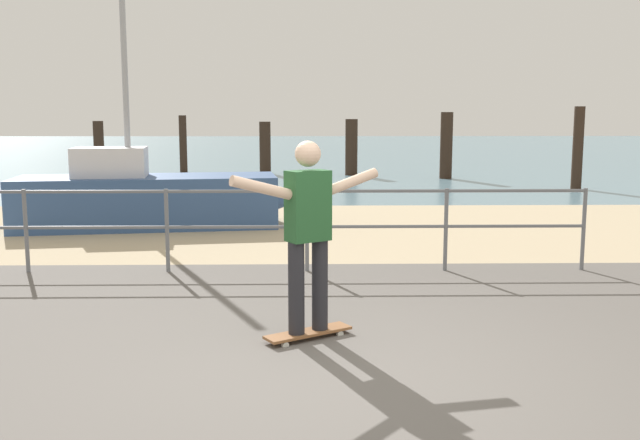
{
  "coord_description": "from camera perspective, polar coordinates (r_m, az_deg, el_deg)",
  "views": [
    {
      "loc": [
        -0.27,
        -5.03,
        1.95
      ],
      "look_at": [
        -0.12,
        2.0,
        0.9
      ],
      "focal_mm": 39.71,
      "sensor_mm": 36.0,
      "label": 1
    }
  ],
  "objects": [
    {
      "name": "beach_strip",
      "position": [
        12.19,
        0.11,
        -0.72
      ],
      "size": [
        24.0,
        6.0,
        0.04
      ],
      "primitive_type": "cube",
      "color": "tan",
      "rests_on": "ground"
    },
    {
      "name": "railing_fence",
      "position": [
        8.88,
        -12.26,
        0.22
      ],
      "size": [
        10.4,
        0.05,
        1.05
      ],
      "color": "slate",
      "rests_on": "ground"
    },
    {
      "name": "sailboat",
      "position": [
        12.58,
        -12.99,
        1.74
      ],
      "size": [
        5.05,
        1.98,
        4.73
      ],
      "color": "#335184",
      "rests_on": "ground"
    },
    {
      "name": "groyne_post_0",
      "position": [
        25.0,
        -17.39,
        5.63
      ],
      "size": [
        0.34,
        0.34,
        1.74
      ],
      "primitive_type": "cylinder",
      "color": "#332319",
      "rests_on": "ground"
    },
    {
      "name": "sea_surface",
      "position": [
        40.08,
        -0.78,
        5.69
      ],
      "size": [
        72.0,
        50.0,
        0.04
      ],
      "primitive_type": "cube",
      "color": "slate",
      "rests_on": "ground"
    },
    {
      "name": "skateboarder",
      "position": [
        6.01,
        -0.97,
        -0.42
      ],
      "size": [
        1.27,
        0.84,
        1.65
      ],
      "color": "#26262B",
      "rests_on": "skateboard"
    },
    {
      "name": "ground_plane",
      "position": [
        4.48,
        2.47,
        -17.29
      ],
      "size": [
        24.0,
        10.0,
        0.04
      ],
      "primitive_type": "cube",
      "color": "#605B56",
      "rests_on": "ground"
    },
    {
      "name": "groyne_post_4",
      "position": [
        21.94,
        10.14,
        5.91
      ],
      "size": [
        0.37,
        0.37,
        2.03
      ],
      "primitive_type": "cylinder",
      "color": "#332319",
      "rests_on": "ground"
    },
    {
      "name": "skateboard",
      "position": [
        6.23,
        -0.95,
        -9.09
      ],
      "size": [
        0.78,
        0.59,
        0.08
      ],
      "color": "brown",
      "rests_on": "ground"
    },
    {
      "name": "groyne_post_3",
      "position": [
        22.84,
        2.55,
        5.86
      ],
      "size": [
        0.39,
        0.39,
        1.81
      ],
      "primitive_type": "cylinder",
      "color": "#332319",
      "rests_on": "ground"
    },
    {
      "name": "groyne_post_5",
      "position": [
        19.66,
        20.06,
        5.44
      ],
      "size": [
        0.27,
        0.27,
        2.16
      ],
      "primitive_type": "cylinder",
      "color": "#332319",
      "rests_on": "ground"
    },
    {
      "name": "groyne_post_2",
      "position": [
        23.44,
        -4.45,
        5.8
      ],
      "size": [
        0.37,
        0.37,
        1.73
      ],
      "primitive_type": "cylinder",
      "color": "#332319",
      "rests_on": "ground"
    },
    {
      "name": "groyne_post_1",
      "position": [
        24.45,
        -10.97,
        6.02
      ],
      "size": [
        0.25,
        0.25,
        1.93
      ],
      "primitive_type": "cylinder",
      "color": "#332319",
      "rests_on": "ground"
    }
  ]
}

